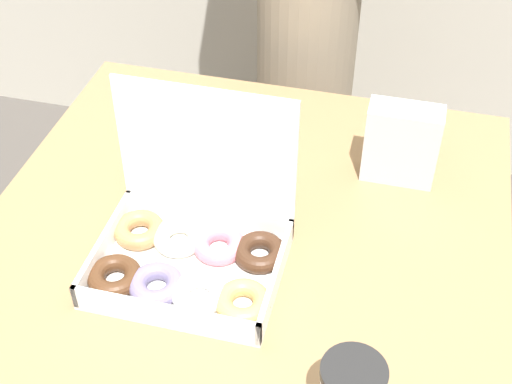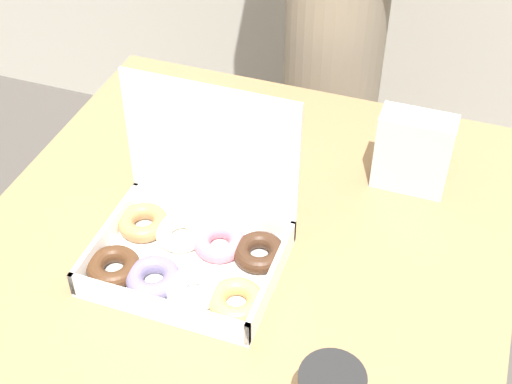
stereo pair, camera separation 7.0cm
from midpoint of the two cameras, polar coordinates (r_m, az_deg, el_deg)
name	(u,v)px [view 1 (the left image)]	position (r m, az deg, el deg)	size (l,w,h in m)	color
table	(247,355)	(1.48, -2.14, -12.98)	(0.87, 0.85, 0.74)	#99754C
donut_box	(191,248)	(1.12, -7.02, -4.55)	(0.32, 0.23, 0.27)	white
napkin_holder	(401,144)	(1.27, 10.01, 3.79)	(0.13, 0.06, 0.15)	silver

